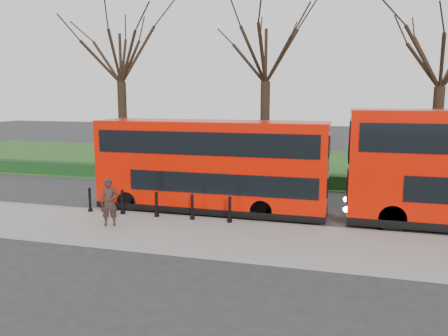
% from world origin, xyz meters
% --- Properties ---
extents(ground, '(120.00, 120.00, 0.00)m').
position_xyz_m(ground, '(0.00, 0.00, 0.00)').
color(ground, '#28282B').
rests_on(ground, ground).
extents(pavement, '(60.00, 4.00, 0.15)m').
position_xyz_m(pavement, '(0.00, -3.00, 0.07)').
color(pavement, gray).
rests_on(pavement, ground).
extents(kerb, '(60.00, 0.25, 0.16)m').
position_xyz_m(kerb, '(0.00, -1.00, 0.07)').
color(kerb, slate).
rests_on(kerb, ground).
extents(grass_verge, '(60.00, 18.00, 0.06)m').
position_xyz_m(grass_verge, '(0.00, 15.00, 0.03)').
color(grass_verge, '#1E4C19').
rests_on(grass_verge, ground).
extents(hedge, '(60.00, 0.90, 0.80)m').
position_xyz_m(hedge, '(0.00, 6.80, 0.40)').
color(hedge, black).
rests_on(hedge, ground).
extents(yellow_line_outer, '(60.00, 0.10, 0.01)m').
position_xyz_m(yellow_line_outer, '(0.00, -0.70, 0.01)').
color(yellow_line_outer, yellow).
rests_on(yellow_line_outer, ground).
extents(yellow_line_inner, '(60.00, 0.10, 0.01)m').
position_xyz_m(yellow_line_inner, '(0.00, -0.50, 0.01)').
color(yellow_line_inner, yellow).
rests_on(yellow_line_inner, ground).
extents(tree_left, '(7.04, 7.04, 10.99)m').
position_xyz_m(tree_left, '(-8.00, 10.00, 7.99)').
color(tree_left, black).
rests_on(tree_left, ground).
extents(tree_mid, '(6.97, 6.97, 10.89)m').
position_xyz_m(tree_mid, '(2.00, 10.00, 7.92)').
color(tree_mid, black).
rests_on(tree_mid, ground).
extents(tree_right, '(6.53, 6.53, 10.20)m').
position_xyz_m(tree_right, '(12.00, 10.00, 7.41)').
color(tree_right, black).
rests_on(tree_right, ground).
extents(bollard_row, '(6.39, 0.15, 1.00)m').
position_xyz_m(bollard_row, '(-0.44, -1.35, 0.65)').
color(bollard_row, black).
rests_on(bollard_row, pavement).
extents(bus_lead, '(10.10, 2.32, 4.02)m').
position_xyz_m(bus_lead, '(1.30, 0.56, 2.02)').
color(bus_lead, '#C51001').
rests_on(bus_lead, ground).
extents(pedestrian, '(0.79, 0.66, 1.84)m').
position_xyz_m(pedestrian, '(-1.65, -2.99, 1.07)').
color(pedestrian, '#2D1F1C').
rests_on(pedestrian, pavement).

